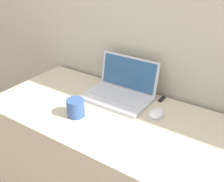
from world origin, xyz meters
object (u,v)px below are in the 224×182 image
at_px(drink_cup, 76,107).
at_px(computer_mouse, 156,114).
at_px(usb_stick, 162,99).
at_px(laptop, 121,90).

relative_size(drink_cup, computer_mouse, 0.92).
xyz_separation_m(computer_mouse, usb_stick, (-0.04, 0.17, -0.01)).
xyz_separation_m(drink_cup, usb_stick, (0.30, 0.39, -0.04)).
bearing_deg(drink_cup, computer_mouse, 32.30).
bearing_deg(computer_mouse, laptop, 164.22).
bearing_deg(drink_cup, usb_stick, 52.58).
bearing_deg(laptop, usb_stick, 25.37).
relative_size(laptop, drink_cup, 4.01).
relative_size(laptop, usb_stick, 6.03).
xyz_separation_m(laptop, drink_cup, (-0.09, -0.29, 0.00)).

